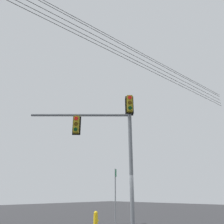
# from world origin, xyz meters

# --- Properties ---
(signal_mast_assembly) EXTENTS (4.15, 4.36, 6.73)m
(signal_mast_assembly) POSITION_xyz_m (-0.44, 1.16, 4.79)
(signal_mast_assembly) COLOR slate
(signal_mast_assembly) RESTS_ON ground
(route_sign_primary) EXTENTS (0.19, 0.23, 3.11)m
(route_sign_primary) POSITION_xyz_m (1.72, 3.01, 1.84)
(route_sign_primary) COLOR slate
(route_sign_primary) RESTS_ON ground
(fire_hydrant) EXTENTS (0.30, 0.22, 0.81)m
(fire_hydrant) POSITION_xyz_m (-0.32, 2.51, 0.40)
(fire_hydrant) COLOR yellow
(fire_hydrant) RESTS_ON ground
(overhead_wire_span) EXTENTS (19.35, 3.52, 1.78)m
(overhead_wire_span) POSITION_xyz_m (1.03, 0.36, 9.72)
(overhead_wire_span) COLOR black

